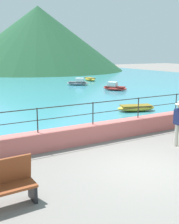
# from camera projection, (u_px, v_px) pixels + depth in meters

# --- Properties ---
(ground_plane) EXTENTS (120.00, 120.00, 0.00)m
(ground_plane) POSITION_uv_depth(u_px,v_px,m) (146.00, 169.00, 8.69)
(ground_plane) COLOR slate
(promenade_wall) EXTENTS (20.00, 0.56, 0.70)m
(promenade_wall) POSITION_uv_depth(u_px,v_px,m) (93.00, 133.00, 11.33)
(promenade_wall) COLOR #BC605B
(promenade_wall) RESTS_ON ground
(railing) EXTENTS (18.44, 0.04, 0.90)m
(railing) POSITION_uv_depth(u_px,v_px,m) (93.00, 109.00, 11.12)
(railing) COLOR #282623
(railing) RESTS_ON promenade_wall
(hill_main) EXTENTS (31.80, 31.80, 11.82)m
(hill_main) POSITION_uv_depth(u_px,v_px,m) (39.00, 39.00, 52.88)
(hill_main) COLOR #1E4C2D
(hill_main) RESTS_ON ground
(person_walking) EXTENTS (0.38, 0.57, 1.75)m
(person_walking) POSITION_uv_depth(u_px,v_px,m) (179.00, 122.00, 10.57)
(person_walking) COLOR beige
(person_walking) RESTS_ON ground
(boat_1) EXTENTS (2.47, 1.57, 0.36)m
(boat_1) POSITION_uv_depth(u_px,v_px,m) (136.00, 108.00, 16.87)
(boat_1) COLOR gold
(boat_1) RESTS_ON lake_water
(boat_2) EXTENTS (2.00, 2.42, 0.76)m
(boat_2) POSITION_uv_depth(u_px,v_px,m) (114.00, 87.00, 25.92)
(boat_2) COLOR red
(boat_2) RESTS_ON lake_water
(boat_3) EXTENTS (2.37, 2.13, 0.76)m
(boat_3) POSITION_uv_depth(u_px,v_px,m) (78.00, 83.00, 29.88)
(boat_3) COLOR gray
(boat_3) RESTS_ON lake_water
(boat_4) EXTENTS (1.12, 2.38, 0.36)m
(boat_4) POSITION_uv_depth(u_px,v_px,m) (90.00, 79.00, 34.55)
(boat_4) COLOR gold
(boat_4) RESTS_ON lake_water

